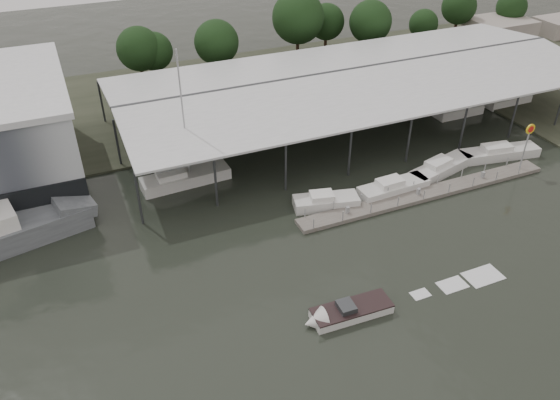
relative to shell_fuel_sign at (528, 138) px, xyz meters
name	(u,v)px	position (x,y,z in m)	size (l,w,h in m)	color
ground	(342,303)	(-27.00, -9.99, -3.93)	(200.00, 200.00, 0.00)	black
land_strip_far	(193,99)	(-27.00, 32.01, -3.83)	(140.00, 30.00, 0.30)	#3B3F2F
covered_boat_shed	(358,73)	(-10.00, 18.01, 2.20)	(58.24, 24.00, 6.96)	silver
floating_dock	(426,194)	(-12.00, 0.01, -3.72)	(28.00, 2.00, 1.40)	slate
shell_fuel_sign	(528,138)	(0.00, 0.00, 0.00)	(1.10, 0.18, 5.55)	#989B9E
distant_commercial_buildings	(518,30)	(32.03, 34.70, -2.08)	(22.00, 8.00, 4.00)	gray
white_sailboat	(184,178)	(-33.61, 11.77, -3.26)	(9.26, 3.10, 14.28)	silver
speedboat_underway	(345,313)	(-27.52, -11.28, -3.53)	(17.88, 2.91, 2.00)	silver
moored_cruiser_0	(325,201)	(-22.18, 2.25, -3.31)	(6.61, 3.62, 1.70)	silver
moored_cruiser_1	(393,187)	(-14.81, 1.78, -3.31)	(7.56, 2.51, 1.70)	silver
moored_cruiser_2	(441,168)	(-7.98, 3.08, -3.31)	(8.54, 4.24, 1.70)	silver
moored_cruiser_3	(498,153)	(-0.03, 3.24, -3.31)	(9.37, 3.69, 1.70)	silver
horizon_tree_line	(319,25)	(-5.42, 37.41, 2.28)	(69.46, 11.17, 11.51)	#2F1F15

